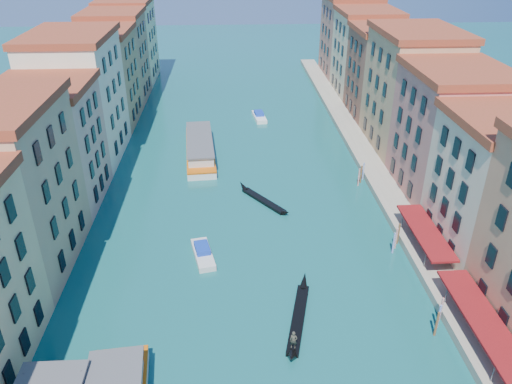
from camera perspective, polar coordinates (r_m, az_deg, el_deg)
left_bank_palazzos at (r=83.40m, az=-20.61°, el=8.28°), size 12.80×128.40×21.00m
right_bank_palazzos at (r=85.68m, az=18.51°, el=9.17°), size 12.80×128.40×21.00m
quay at (r=86.45m, az=12.63°, el=3.51°), size 4.00×140.00×1.00m
restaurant_awnings at (r=52.25m, az=24.87°, el=-13.64°), size 3.20×44.55×3.12m
mooring_poles_right at (r=55.97m, az=19.11°, el=-11.50°), size 1.44×54.24×3.20m
vaporetto_far at (r=88.01m, az=-6.43°, el=5.11°), size 6.18×20.80×3.05m
gondola_fore at (r=52.43m, az=4.86°, el=-14.06°), size 4.18×13.16×2.66m
gondola_far at (r=72.68m, az=0.74°, el=-0.85°), size 7.48×10.12×1.67m
motorboat_mid at (r=61.27m, az=-6.09°, el=-6.94°), size 3.33×6.68×1.32m
motorboat_far at (r=104.92m, az=0.37°, el=8.66°), size 2.89×6.89×1.39m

